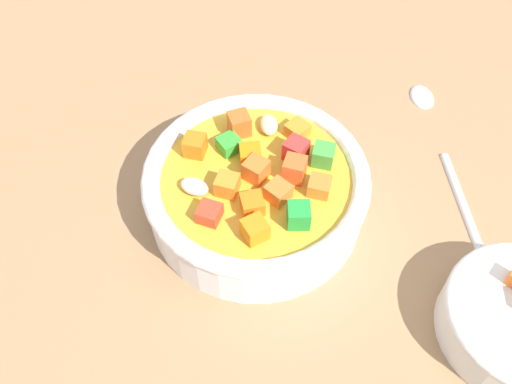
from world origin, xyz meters
The scene contains 3 objects.
ground_plane centered at (0.00, 0.00, -1.00)cm, with size 140.00×140.00×2.00cm, color #9E754F.
soup_bowl_main centered at (0.00, -0.02, 2.54)cm, with size 16.25×16.25×5.66cm.
spoon centered at (0.56, -16.22, 0.41)cm, with size 21.42×5.49×0.94cm.
Camera 1 is at (-23.39, 6.76, 34.83)cm, focal length 39.11 mm.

